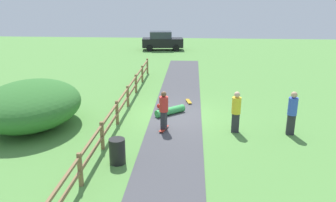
% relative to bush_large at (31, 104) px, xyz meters
% --- Properties ---
extents(ground_plane, '(60.00, 60.00, 0.00)m').
position_rel_bush_large_xyz_m(ground_plane, '(6.30, 1.76, -1.00)').
color(ground_plane, '#568E42').
extents(asphalt_path, '(2.40, 28.00, 0.02)m').
position_rel_bush_large_xyz_m(asphalt_path, '(6.30, 1.76, -0.99)').
color(asphalt_path, '#47474C').
rests_on(asphalt_path, ground_plane).
extents(wooden_fence, '(0.12, 18.12, 1.10)m').
position_rel_bush_large_xyz_m(wooden_fence, '(3.70, 1.76, -0.34)').
color(wooden_fence, olive).
rests_on(wooden_fence, ground_plane).
extents(bush_large, '(4.19, 5.03, 2.01)m').
position_rel_bush_large_xyz_m(bush_large, '(0.00, 0.00, 0.00)').
color(bush_large, '#33702D').
rests_on(bush_large, ground_plane).
extents(trash_bin, '(0.56, 0.56, 0.90)m').
position_rel_bush_large_xyz_m(trash_bin, '(4.50, -3.14, -0.55)').
color(trash_bin, black).
rests_on(trash_bin, ground_plane).
extents(skater_riding, '(0.46, 0.82, 1.73)m').
position_rel_bush_large_xyz_m(skater_riding, '(5.85, -0.11, -0.02)').
color(skater_riding, '#B23326').
rests_on(skater_riding, asphalt_path).
extents(skater_fallen, '(1.45, 1.49, 0.36)m').
position_rel_bush_large_xyz_m(skater_fallen, '(5.94, 1.94, -0.80)').
color(skater_fallen, green).
rests_on(skater_fallen, asphalt_path).
extents(skateboard_loose, '(0.38, 0.82, 0.08)m').
position_rel_bush_large_xyz_m(skateboard_loose, '(6.85, 3.84, -0.92)').
color(skateboard_loose, '#BF8C19').
rests_on(skateboard_loose, asphalt_path).
extents(bystander_yellow, '(0.42, 0.42, 1.79)m').
position_rel_bush_large_xyz_m(bystander_yellow, '(8.88, -0.05, -0.01)').
color(bystander_yellow, '#2D2D33').
rests_on(bystander_yellow, ground_plane).
extents(bystander_blue, '(0.44, 0.44, 1.86)m').
position_rel_bush_large_xyz_m(bystander_blue, '(11.15, -0.13, 0.03)').
color(bystander_blue, '#2D2D33').
rests_on(bystander_blue, ground_plane).
extents(parked_car_black, '(4.35, 2.33, 1.92)m').
position_rel_bush_large_xyz_m(parked_car_black, '(3.81, 21.63, -0.05)').
color(parked_car_black, black).
rests_on(parked_car_black, ground_plane).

